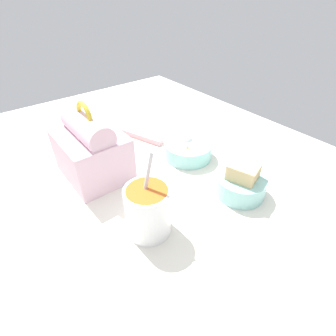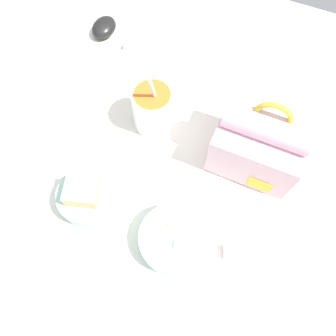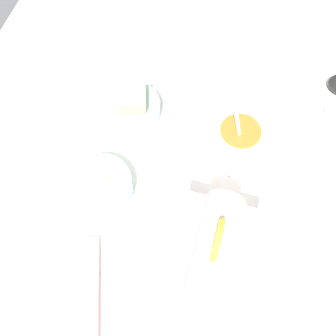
# 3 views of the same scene
# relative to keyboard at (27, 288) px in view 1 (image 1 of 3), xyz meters

# --- Properties ---
(desk_surface) EXTENTS (1.40, 1.10, 0.02)m
(desk_surface) POSITION_rel_keyboard_xyz_m (0.06, -0.27, -0.02)
(desk_surface) COLOR silver
(desk_surface) RESTS_ON ground
(keyboard) EXTENTS (0.34, 0.12, 0.02)m
(keyboard) POSITION_rel_keyboard_xyz_m (0.00, 0.00, 0.00)
(keyboard) COLOR silver
(keyboard) RESTS_ON desk_surface
(lunch_bag) EXTENTS (0.17, 0.14, 0.19)m
(lunch_bag) POSITION_rel_keyboard_xyz_m (0.21, -0.22, 0.06)
(lunch_bag) COLOR beige
(lunch_bag) RESTS_ON desk_surface
(soup_cup) EXTENTS (0.09, 0.09, 0.17)m
(soup_cup) POSITION_rel_keyboard_xyz_m (-0.01, -0.22, 0.04)
(soup_cup) COLOR white
(soup_cup) RESTS_ON desk_surface
(bento_bowl_sandwich) EXTENTS (0.11, 0.11, 0.08)m
(bento_bowl_sandwich) POSITION_rel_keyboard_xyz_m (-0.05, -0.44, 0.02)
(bento_bowl_sandwich) COLOR #93D1CC
(bento_bowl_sandwich) RESTS_ON desk_surface
(bento_bowl_snacks) EXTENTS (0.13, 0.13, 0.06)m
(bento_bowl_snacks) POSITION_rel_keyboard_xyz_m (0.13, -0.45, 0.01)
(bento_bowl_snacks) COLOR #93D1CC
(bento_bowl_snacks) RESTS_ON desk_surface
(chopstick_case) EXTENTS (0.18, 0.09, 0.02)m
(chopstick_case) POSITION_rel_keyboard_xyz_m (0.31, -0.40, -0.00)
(chopstick_case) COLOR pink
(chopstick_case) RESTS_ON desk_surface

